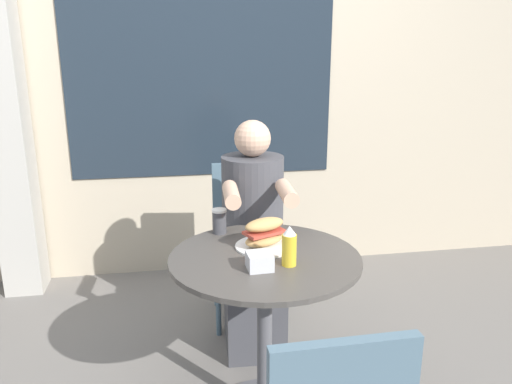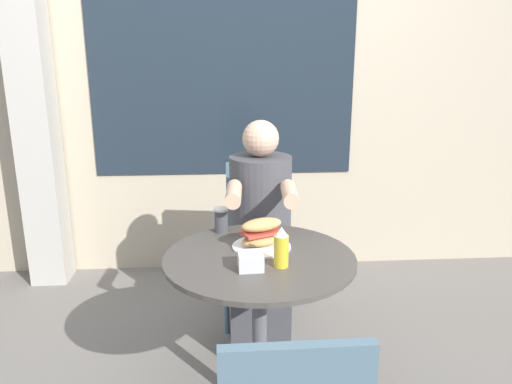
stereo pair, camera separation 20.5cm
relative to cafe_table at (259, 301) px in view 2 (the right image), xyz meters
name	(u,v)px [view 2 (the right image)]	position (x,y,z in m)	size (l,w,h in m)	color
storefront_wall	(241,63)	(0.00, 1.57, 0.87)	(8.00, 0.09, 2.80)	#B7A88E
lattice_pillar	(33,98)	(-1.28, 1.39, 0.67)	(0.22, 0.22, 2.40)	#B2ADA3
cafe_table	(259,301)	(0.00, 0.00, 0.00)	(0.74, 0.74, 0.72)	#47423D
diner_chair	(257,226)	(0.05, 0.88, -0.01)	(0.40, 0.40, 0.87)	slate
seated_diner	(260,251)	(0.05, 0.54, -0.02)	(0.33, 0.55, 1.16)	#424247
sandwich_on_plate	(262,235)	(0.01, 0.09, 0.24)	(0.24, 0.24, 0.12)	white
drink_cup	(221,220)	(-0.15, 0.28, 0.24)	(0.06, 0.06, 0.11)	#424247
napkin_box	(251,261)	(-0.04, -0.11, 0.22)	(0.09, 0.09, 0.06)	silver
condiment_bottle	(281,248)	(0.07, -0.10, 0.26)	(0.05, 0.05, 0.15)	gold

